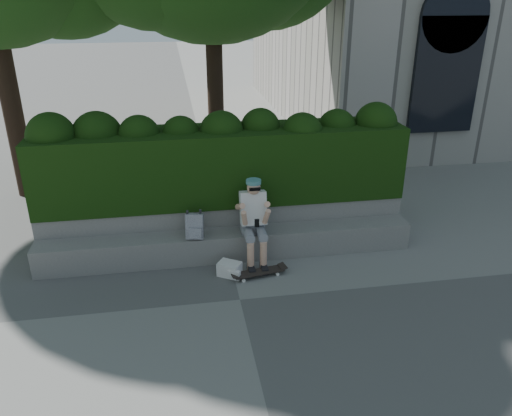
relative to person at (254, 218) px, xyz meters
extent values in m
plane|color=slate|center=(-0.38, -1.07, -0.75)|extent=(80.00, 80.00, 0.00)
cube|color=gray|center=(-0.38, 0.18, -0.53)|extent=(6.00, 0.45, 0.45)
cube|color=gray|center=(-0.38, 0.66, -0.38)|extent=(6.00, 0.50, 0.75)
cube|color=black|center=(-0.38, 0.88, 0.60)|extent=(6.00, 1.00, 1.20)
cylinder|color=black|center=(-0.18, 4.06, 0.92)|extent=(0.35, 0.35, 3.34)
cylinder|color=black|center=(-4.29, 3.68, 0.83)|extent=(0.38, 0.38, 3.17)
cube|color=gray|center=(0.00, 0.13, -0.19)|extent=(0.36, 0.26, 0.22)
cube|color=silver|center=(0.00, 0.06, 0.15)|extent=(0.40, 0.32, 0.55)
sphere|color=tan|center=(0.00, -0.01, 0.51)|extent=(0.21, 0.21, 0.21)
cylinder|color=teal|center=(0.00, 0.01, 0.60)|extent=(0.23, 0.23, 0.06)
cube|color=black|center=(0.00, -0.29, 0.05)|extent=(0.07, 0.02, 0.13)
cylinder|color=tan|center=(-0.10, -0.31, -0.51)|extent=(0.11, 0.11, 0.47)
cylinder|color=tan|center=(0.10, -0.31, -0.51)|extent=(0.11, 0.11, 0.47)
cube|color=black|center=(-0.10, -0.37, -0.70)|extent=(0.10, 0.26, 0.10)
cube|color=black|center=(0.10, -0.37, -0.70)|extent=(0.10, 0.26, 0.10)
cube|color=black|center=(0.00, -0.49, -0.68)|extent=(0.80, 0.33, 0.02)
cylinder|color=silver|center=(-0.26, -0.62, -0.72)|extent=(0.06, 0.04, 0.05)
cylinder|color=silver|center=(-0.28, -0.46, -0.72)|extent=(0.06, 0.04, 0.05)
cylinder|color=silver|center=(0.28, -0.52, -0.72)|extent=(0.06, 0.04, 0.05)
cylinder|color=silver|center=(0.25, -0.36, -0.72)|extent=(0.06, 0.04, 0.05)
cube|color=#A0A1A5|center=(-0.91, 0.08, -0.11)|extent=(0.29, 0.19, 0.39)
cube|color=silver|center=(-0.44, -0.38, -0.65)|extent=(0.40, 0.37, 0.21)
camera|label=1|loc=(-1.14, -6.94, 3.23)|focal=35.00mm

